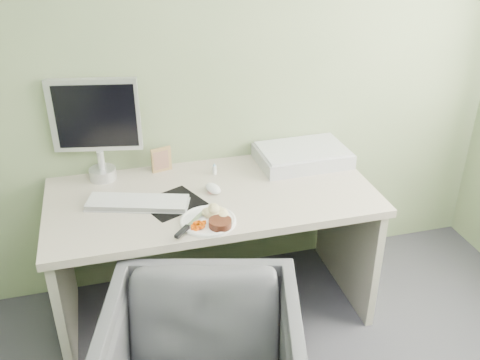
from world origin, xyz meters
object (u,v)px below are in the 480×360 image
object	(u,v)px
scanner	(302,156)
monitor	(96,124)
desk	(213,225)
plate	(208,221)

from	to	relation	value
scanner	monitor	size ratio (longest dim) A/B	0.92
monitor	desk	bearing A→B (deg)	-20.83
scanner	plate	bearing A→B (deg)	-144.96
plate	scanner	world-z (taller)	scanner
monitor	plate	bearing A→B (deg)	-41.37
desk	plate	bearing A→B (deg)	-106.21
desk	scanner	distance (m)	0.63
plate	monitor	xyz separation A→B (m)	(-0.44, 0.56, 0.29)
desk	monitor	world-z (taller)	monitor
desk	scanner	bearing A→B (deg)	21.00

